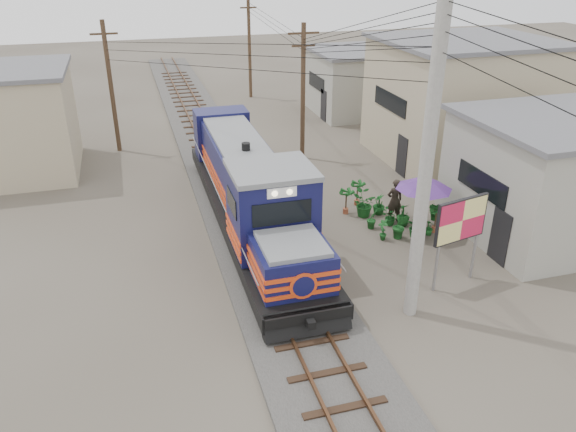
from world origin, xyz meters
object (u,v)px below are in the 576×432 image
object	(u,v)px
billboard	(461,223)
locomotive	(250,191)
market_umbrella	(424,183)
vendor	(395,200)

from	to	relation	value
billboard	locomotive	bearing A→B (deg)	120.83
locomotive	market_umbrella	size ratio (longest dim) A/B	5.50
billboard	vendor	xyz separation A→B (m)	(0.19, 4.99, -1.40)
locomotive	billboard	bearing A→B (deg)	-46.58
billboard	market_umbrella	xyz separation A→B (m)	(0.75, 3.77, -0.19)
locomotive	vendor	bearing A→B (deg)	-9.55
market_umbrella	locomotive	bearing A→B (deg)	160.98
locomotive	billboard	world-z (taller)	locomotive
market_umbrella	vendor	distance (m)	1.81
billboard	market_umbrella	distance (m)	3.85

